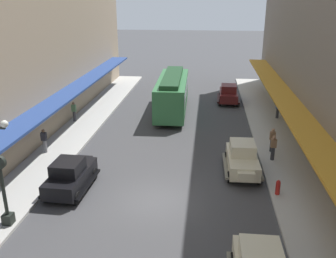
{
  "coord_description": "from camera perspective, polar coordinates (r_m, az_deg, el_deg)",
  "views": [
    {
      "loc": [
        2.46,
        -16.57,
        10.04
      ],
      "look_at": [
        0.0,
        6.0,
        1.8
      ],
      "focal_mm": 39.41,
      "sensor_mm": 36.0,
      "label": 1
    }
  ],
  "objects": [
    {
      "name": "fire_hydrant",
      "position": [
        20.43,
        16.64,
        -8.61
      ],
      "size": [
        0.24,
        0.24,
        0.82
      ],
      "color": "#B21E19",
      "rests_on": "sidewalk_right"
    },
    {
      "name": "pedestrian_4",
      "position": [
        32.72,
        16.63,
        3.04
      ],
      "size": [
        0.36,
        0.24,
        1.64
      ],
      "color": "#2D2D33",
      "rests_on": "sidewalk_right"
    },
    {
      "name": "pedestrian_3",
      "position": [
        31.57,
        -14.33,
        2.65
      ],
      "size": [
        0.36,
        0.24,
        1.64
      ],
      "color": "#2D2D33",
      "rests_on": "sidewalk_left"
    },
    {
      "name": "ground_plane",
      "position": [
        19.53,
        -1.94,
        -11.0
      ],
      "size": [
        200.0,
        200.0,
        0.0
      ],
      "primitive_type": "plane",
      "color": "#424244"
    },
    {
      "name": "lamp_post_with_clock",
      "position": [
        17.69,
        -24.6,
        -5.48
      ],
      "size": [
        1.42,
        0.44,
        5.16
      ],
      "color": "black",
      "rests_on": "sidewalk_left"
    },
    {
      "name": "sidewalk_left",
      "position": [
        21.75,
        -22.17,
        -8.94
      ],
      "size": [
        3.0,
        60.0,
        0.15
      ],
      "primitive_type": "cube",
      "color": "#B7B5AD",
      "rests_on": "ground"
    },
    {
      "name": "streetcar",
      "position": [
        33.08,
        0.67,
        5.71
      ],
      "size": [
        2.76,
        9.66,
        3.46
      ],
      "color": "#33723F",
      "rests_on": "ground"
    },
    {
      "name": "pedestrian_2",
      "position": [
        25.51,
        15.82,
        -1.62
      ],
      "size": [
        0.36,
        0.24,
        1.64
      ],
      "color": "#2D2D33",
      "rests_on": "sidewalk_right"
    },
    {
      "name": "parked_car_1",
      "position": [
        37.03,
        9.33,
        5.46
      ],
      "size": [
        2.23,
        4.29,
        1.84
      ],
      "color": "#591919",
      "rests_on": "ground"
    },
    {
      "name": "parked_car_2",
      "position": [
        20.7,
        -14.87,
        -6.84
      ],
      "size": [
        2.24,
        4.3,
        1.84
      ],
      "color": "black",
      "rests_on": "ground"
    },
    {
      "name": "sidewalk_right",
      "position": [
        19.98,
        20.33,
        -11.36
      ],
      "size": [
        3.0,
        60.0,
        0.15
      ],
      "primitive_type": "cube",
      "color": "#B7B5AD",
      "rests_on": "ground"
    },
    {
      "name": "parked_car_3",
      "position": [
        22.44,
        11.42,
        -4.38
      ],
      "size": [
        2.21,
        4.28,
        1.84
      ],
      "color": "beige",
      "rests_on": "ground"
    },
    {
      "name": "pedestrian_1",
      "position": [
        24.26,
        15.97,
        -2.77
      ],
      "size": [
        0.36,
        0.24,
        1.64
      ],
      "color": "#2D2D33",
      "rests_on": "sidewalk_right"
    },
    {
      "name": "pedestrian_0",
      "position": [
        25.77,
        -18.6,
        -1.71
      ],
      "size": [
        0.36,
        0.24,
        1.64
      ],
      "color": "slate",
      "rests_on": "sidewalk_left"
    }
  ]
}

